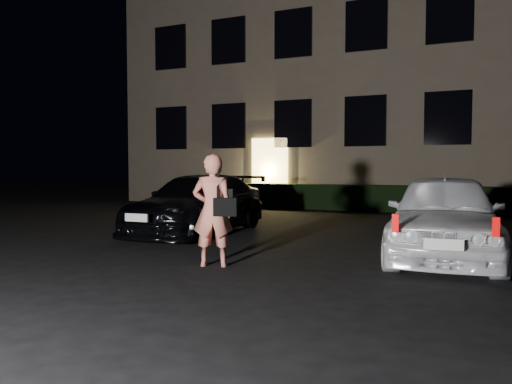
% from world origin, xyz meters
% --- Properties ---
extents(ground, '(80.00, 80.00, 0.00)m').
position_xyz_m(ground, '(0.00, 0.00, 0.00)').
color(ground, black).
rests_on(ground, ground).
extents(building, '(20.00, 8.11, 12.00)m').
position_xyz_m(building, '(-0.00, 14.99, 6.00)').
color(building, '#695B4B').
rests_on(building, ground).
extents(hedge, '(15.00, 0.70, 0.85)m').
position_xyz_m(hedge, '(0.00, 10.50, 0.42)').
color(hedge, black).
rests_on(hedge, ground).
extents(sedan, '(2.04, 4.55, 1.28)m').
position_xyz_m(sedan, '(-2.10, 3.47, 0.64)').
color(sedan, black).
rests_on(sedan, ground).
extents(hatch, '(1.88, 4.17, 1.39)m').
position_xyz_m(hatch, '(3.08, 2.41, 0.69)').
color(hatch, white).
rests_on(hatch, ground).
extents(man, '(0.77, 0.57, 1.66)m').
position_xyz_m(man, '(0.01, 0.38, 0.83)').
color(man, '#DF7964').
rests_on(man, ground).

